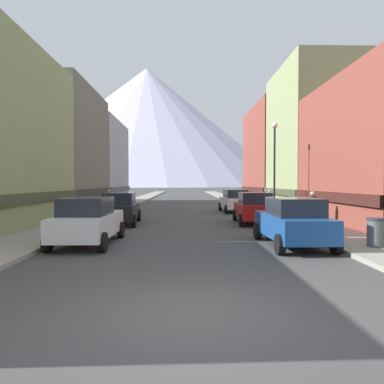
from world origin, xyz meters
name	(u,v)px	position (x,y,z in m)	size (l,w,h in m)	color
ground_plane	(194,314)	(0.00, 0.00, 0.00)	(400.00, 400.00, 0.00)	#404040
sidewalk_left	(131,202)	(-6.25, 35.00, 0.07)	(2.50, 100.00, 0.15)	gray
sidewalk_right	(241,202)	(6.25, 35.00, 0.07)	(2.50, 100.00, 0.15)	gray
storefront_left_2	(34,152)	(-12.37, 23.41, 4.81)	(10.05, 10.93, 9.95)	#66605B
storefront_left_3	(86,164)	(-11.38, 35.40, 4.49)	(8.05, 12.13, 9.30)	#99A5B2
storefront_right_2	(319,142)	(10.77, 22.92, 5.61)	(6.84, 9.66, 11.59)	#8C9966
storefront_right_3	(281,157)	(10.78, 34.76, 5.24)	(6.85, 13.10, 10.83)	brown
car_left_0	(88,221)	(-3.80, 7.31, 0.90)	(2.09, 4.42, 1.78)	silver
car_left_1	(120,208)	(-3.80, 14.00, 0.90)	(2.23, 4.48, 1.78)	black
car_right_0	(293,222)	(3.80, 6.81, 0.90)	(2.14, 4.44, 1.78)	#19478C
car_right_1	(254,208)	(3.80, 14.18, 0.90)	(2.20, 4.46, 1.78)	#9E1111
car_right_2	(235,201)	(3.80, 22.16, 0.90)	(2.24, 4.48, 1.78)	silver
trash_bin_right	(376,232)	(6.35, 5.80, 0.64)	(0.59, 0.59, 0.98)	#4C5156
pedestrian_0	(109,200)	(-6.25, 22.98, 0.91)	(0.36, 0.36, 1.66)	#333338
pedestrian_1	(269,201)	(6.25, 20.90, 0.91)	(0.36, 0.36, 1.64)	brown
pedestrian_2	(312,210)	(6.25, 11.66, 0.96)	(0.36, 0.36, 1.75)	#333338
streetlamp_right	(275,156)	(5.35, 15.79, 3.99)	(0.36, 0.36, 5.86)	black
mountain_backdrop	(147,127)	(-27.77, 260.00, 42.52)	(204.77, 204.77, 85.04)	silver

